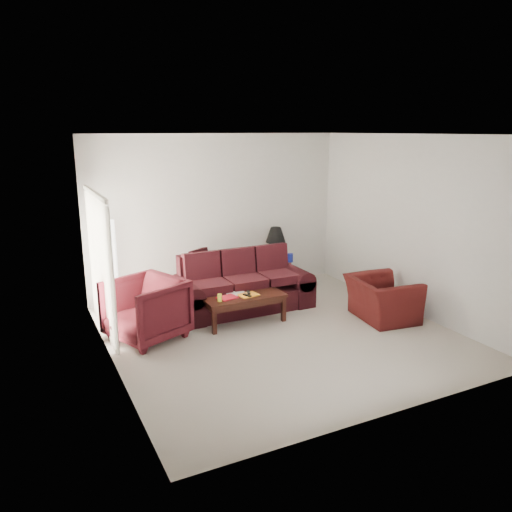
{
  "coord_description": "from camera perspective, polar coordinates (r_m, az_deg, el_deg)",
  "views": [
    {
      "loc": [
        -3.5,
        -6.27,
        3.06
      ],
      "look_at": [
        0.0,
        0.85,
        1.05
      ],
      "focal_mm": 35.0,
      "sensor_mm": 36.0,
      "label": 1
    }
  ],
  "objects": [
    {
      "name": "blinds",
      "position": [
        7.9,
        -17.47,
        -0.98
      ],
      "size": [
        0.1,
        2.0,
        2.16
      ],
      "primitive_type": "cube",
      "color": "silver",
      "rests_on": "ground"
    },
    {
      "name": "end_table",
      "position": [
        9.97,
        2.14,
        -2.07
      ],
      "size": [
        0.5,
        0.5,
        0.53
      ],
      "primitive_type": null,
      "rotation": [
        0.0,
        0.0,
        -0.03
      ],
      "color": "#5B2A1F",
      "rests_on": "ground"
    },
    {
      "name": "magazine_white",
      "position": [
        8.15,
        -2.38,
        -4.3
      ],
      "size": [
        0.35,
        0.32,
        0.02
      ],
      "primitive_type": "cube",
      "rotation": [
        0.0,
        0.0,
        -0.47
      ],
      "color": "beige",
      "rests_on": "coffee_table"
    },
    {
      "name": "armchair_left",
      "position": [
        7.64,
        -12.48,
        -5.99
      ],
      "size": [
        1.33,
        1.32,
        0.93
      ],
      "primitive_type": "imported",
      "rotation": [
        0.0,
        0.0,
        -1.17
      ],
      "color": "#430F16",
      "rests_on": "ground"
    },
    {
      "name": "picture_frame",
      "position": [
        9.98,
        0.75,
        -0.0
      ],
      "size": [
        0.19,
        0.2,
        0.05
      ],
      "primitive_type": "cube",
      "rotation": [
        1.36,
        0.0,
        0.55
      ],
      "color": "white",
      "rests_on": "end_table"
    },
    {
      "name": "floor",
      "position": [
        7.81,
        2.79,
        -8.88
      ],
      "size": [
        5.0,
        5.0,
        0.0
      ],
      "primitive_type": "plane",
      "color": "#BCB1A0",
      "rests_on": "ground"
    },
    {
      "name": "magazine_red",
      "position": [
        7.96,
        -3.29,
        -4.76
      ],
      "size": [
        0.34,
        0.29,
        0.02
      ],
      "primitive_type": "cube",
      "rotation": [
        0.0,
        0.0,
        0.23
      ],
      "color": "red",
      "rests_on": "coffee_table"
    },
    {
      "name": "sofa",
      "position": [
        8.66,
        -1.53,
        -3.05
      ],
      "size": [
        2.49,
        1.24,
        0.98
      ],
      "primitive_type": null,
      "rotation": [
        0.0,
        0.0,
        -0.09
      ],
      "color": "black",
      "rests_on": "ground"
    },
    {
      "name": "yellow_glass",
      "position": [
        7.8,
        -4.17,
        -4.78
      ],
      "size": [
        0.09,
        0.09,
        0.12
      ],
      "primitive_type": "cylinder",
      "rotation": [
        0.0,
        0.0,
        -0.37
      ],
      "color": "#FAF537",
      "rests_on": "coffee_table"
    },
    {
      "name": "remote_b",
      "position": [
        8.13,
        -0.85,
        -4.19
      ],
      "size": [
        0.1,
        0.17,
        0.02
      ],
      "primitive_type": "cube",
      "rotation": [
        0.0,
        0.0,
        -0.33
      ],
      "color": "black",
      "rests_on": "coffee_table"
    },
    {
      "name": "floor_lamp",
      "position": [
        8.87,
        -16.28,
        -1.07
      ],
      "size": [
        0.34,
        0.34,
        1.62
      ],
      "primitive_type": null,
      "rotation": [
        0.0,
        0.0,
        0.35
      ],
      "color": "white",
      "rests_on": "ground"
    },
    {
      "name": "coffee_table",
      "position": [
        8.19,
        -1.53,
        -5.97
      ],
      "size": [
        1.48,
        1.1,
        0.47
      ],
      "primitive_type": null,
      "rotation": [
        0.0,
        0.0,
        0.37
      ],
      "color": "black",
      "rests_on": "ground"
    },
    {
      "name": "throw_pillow",
      "position": [
        9.2,
        -6.42,
        -0.46
      ],
      "size": [
        0.45,
        0.38,
        0.42
      ],
      "primitive_type": "cube",
      "rotation": [
        -0.21,
        0.0,
        0.52
      ],
      "color": "black",
      "rests_on": "sofa"
    },
    {
      "name": "remote_a",
      "position": [
        8.0,
        -1.01,
        -4.51
      ],
      "size": [
        0.1,
        0.17,
        0.02
      ],
      "primitive_type": "cube",
      "rotation": [
        0.0,
        0.0,
        0.32
      ],
      "color": "black",
      "rests_on": "coffee_table"
    },
    {
      "name": "blue_canister",
      "position": [
        9.84,
        3.95,
        -0.19
      ],
      "size": [
        0.12,
        0.12,
        0.17
      ],
      "primitive_type": "cylinder",
      "rotation": [
        0.0,
        0.0,
        -0.12
      ],
      "color": "#172399",
      "rests_on": "end_table"
    },
    {
      "name": "magazine_orange",
      "position": [
        8.07,
        -0.89,
        -4.47
      ],
      "size": [
        0.34,
        0.27,
        0.02
      ],
      "primitive_type": "cube",
      "rotation": [
        0.0,
        0.0,
        0.15
      ],
      "color": "orange",
      "rests_on": "coffee_table"
    },
    {
      "name": "armchair_right",
      "position": [
        8.54,
        14.2,
        -4.75
      ],
      "size": [
        1.06,
        1.18,
        0.7
      ],
      "primitive_type": "imported",
      "rotation": [
        0.0,
        0.0,
        1.45
      ],
      "color": "#410F0F",
      "rests_on": "ground"
    },
    {
      "name": "table_lamp",
      "position": [
        9.9,
        2.26,
        1.4
      ],
      "size": [
        0.48,
        0.48,
        0.67
      ],
      "primitive_type": null,
      "rotation": [
        0.0,
        0.0,
        0.22
      ],
      "color": "gold",
      "rests_on": "end_table"
    },
    {
      "name": "clock",
      "position": [
        9.64,
        1.72,
        -0.53
      ],
      "size": [
        0.16,
        0.09,
        0.15
      ],
      "primitive_type": "cube",
      "rotation": [
        0.0,
        0.0,
        -0.21
      ],
      "color": "silver",
      "rests_on": "end_table"
    }
  ]
}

